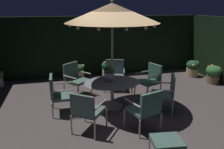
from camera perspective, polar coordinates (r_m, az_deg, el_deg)
The scene contains 17 objects.
ground_plane at distance 5.90m, azimuth 2.52°, elevation -9.24°, with size 8.50×7.04×0.02m, color #554849.
hedge_backdrop_rear at distance 8.69m, azimuth -3.57°, elevation 7.40°, with size 8.50×0.30×2.26m, color black.
patio_dining_table at distance 5.84m, azimuth 0.05°, elevation -3.17°, with size 1.48×1.19×0.72m.
patio_umbrella at distance 5.47m, azimuth 0.05°, elevation 15.58°, with size 2.29×2.29×2.77m.
centerpiece_planter at distance 5.78m, azimuth -0.74°, elevation 0.60°, with size 0.29×0.29×0.42m.
patio_chair_north at distance 6.72m, azimuth -9.53°, elevation -0.68°, with size 0.85×0.85×0.99m.
patio_chair_northeast at distance 5.71m, azimuth -13.71°, elevation -4.47°, with size 0.57×0.62×0.98m.
patio_chair_east at distance 4.71m, azimuth -6.53°, elevation -8.92°, with size 0.83×0.83×0.94m.
patio_chair_southeast at distance 4.82m, azimuth 8.74°, elevation -8.46°, with size 0.76×0.75×0.95m.
patio_chair_south at distance 5.77m, azimuth 13.79°, elevation -4.12°, with size 0.76×0.78×1.00m.
patio_chair_southwest at distance 6.68m, azimuth 9.95°, elevation -0.92°, with size 0.73×0.73×0.97m.
patio_chair_west at distance 7.16m, azimuth 0.66°, elevation 0.48°, with size 0.78×0.74×0.95m.
ottoman_footrest at distance 4.18m, azimuth 14.01°, elevation -16.53°, with size 0.58×0.51×0.39m.
potted_plant_back_center at distance 8.11m, azimuth -8.53°, elevation 0.56°, with size 0.40×0.38×0.60m.
potted_plant_right_near at distance 8.29m, azimuth -1.01°, elevation 1.47°, with size 0.49×0.49×0.67m.
potted_plant_right_far at distance 8.53m, azimuth 24.72°, elevation 0.21°, with size 0.54×0.54×0.64m.
potted_plant_left_near at distance 9.08m, azimuth 20.09°, elevation 1.61°, with size 0.49×0.49×0.62m.
Camera 1 is at (-1.49, -5.06, 2.63)m, focal length 35.43 mm.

